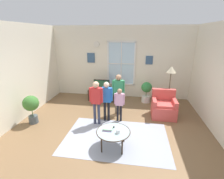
{
  "coord_description": "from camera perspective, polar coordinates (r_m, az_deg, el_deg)",
  "views": [
    {
      "loc": [
        0.7,
        -4.0,
        2.62
      ],
      "look_at": [
        -0.0,
        0.53,
        1.08
      ],
      "focal_mm": 26.54,
      "sensor_mm": 36.0,
      "label": 1
    }
  ],
  "objects": [
    {
      "name": "ground_plane",
      "position": [
        4.84,
        -0.96,
        -14.3
      ],
      "size": [
        6.29,
        6.32,
        0.02
      ],
      "primitive_type": "cube",
      "color": "brown"
    },
    {
      "name": "coffee_table",
      "position": [
        4.05,
        0.45,
        -14.48
      ],
      "size": [
        0.82,
        0.82,
        0.44
      ],
      "color": "#99B2B7",
      "rests_on": "ground_plane"
    },
    {
      "name": "floor_lamp",
      "position": [
        6.07,
        19.63,
        5.1
      ],
      "size": [
        0.32,
        0.32,
        1.58
      ],
      "color": "black",
      "rests_on": "ground_plane"
    },
    {
      "name": "side_wall_left",
      "position": [
        5.51,
        -32.45,
        3.69
      ],
      "size": [
        0.12,
        5.72,
        2.95
      ],
      "color": "silver",
      "rests_on": "ground_plane"
    },
    {
      "name": "potted_plant_corner",
      "position": [
        5.54,
        -26.06,
        -5.01
      ],
      "size": [
        0.46,
        0.46,
        0.89
      ],
      "color": "#4C565B",
      "rests_on": "ground_plane"
    },
    {
      "name": "potted_plant_by_window",
      "position": [
        6.7,
        11.75,
        -0.42
      ],
      "size": [
        0.41,
        0.41,
        0.83
      ],
      "color": "silver",
      "rests_on": "ground_plane"
    },
    {
      "name": "armchair",
      "position": [
        5.76,
        17.32,
        -5.76
      ],
      "size": [
        0.76,
        0.74,
        0.87
      ],
      "color": "#D14C47",
      "rests_on": "ground_plane"
    },
    {
      "name": "cup",
      "position": [
        3.95,
        2.09,
        -14.19
      ],
      "size": [
        0.09,
        0.09,
        0.1
      ],
      "primitive_type": "cylinder",
      "color": "white",
      "rests_on": "coffee_table"
    },
    {
      "name": "area_rug",
      "position": [
        4.58,
        1.44,
        -16.26
      ],
      "size": [
        2.71,
        1.81,
        0.01
      ],
      "primitive_type": "cube",
      "color": "#999EAD",
      "rests_on": "ground_plane"
    },
    {
      "name": "back_wall",
      "position": [
        7.05,
        3.02,
        9.26
      ],
      "size": [
        5.69,
        0.17,
        2.95
      ],
      "color": "silver",
      "rests_on": "ground_plane"
    },
    {
      "name": "person_pink_shirt",
      "position": [
        5.06,
        2.58,
        -4.05
      ],
      "size": [
        0.32,
        0.15,
        1.07
      ],
      "color": "black",
      "rests_on": "ground_plane"
    },
    {
      "name": "person_red_shirt",
      "position": [
        4.84,
        -5.44,
        -2.98
      ],
      "size": [
        0.41,
        0.18,
        1.35
      ],
      "color": "#333851",
      "rests_on": "ground_plane"
    },
    {
      "name": "tv_stand",
      "position": [
        6.88,
        -3.51,
        -1.79
      ],
      "size": [
        1.08,
        0.44,
        0.45
      ],
      "color": "#2D2319",
      "rests_on": "ground_plane"
    },
    {
      "name": "remote_near_books",
      "position": [
        4.14,
        0.11,
        -13.07
      ],
      "size": [
        0.1,
        0.14,
        0.02
      ],
      "primitive_type": "cube",
      "rotation": [
        0.0,
        0.0,
        -0.51
      ],
      "color": "black",
      "rests_on": "coffee_table"
    },
    {
      "name": "person_blue_shirt",
      "position": [
        5.04,
        -1.89,
        -2.61
      ],
      "size": [
        0.38,
        0.17,
        1.27
      ],
      "color": "black",
      "rests_on": "ground_plane"
    },
    {
      "name": "television",
      "position": [
        6.73,
        -3.59,
        1.75
      ],
      "size": [
        0.64,
        0.08,
        0.42
      ],
      "color": "#4C4C4C",
      "rests_on": "tv_stand"
    },
    {
      "name": "person_green_shirt",
      "position": [
        5.45,
        2.21,
        -0.13
      ],
      "size": [
        0.42,
        0.19,
        1.39
      ],
      "color": "#726656",
      "rests_on": "ground_plane"
    },
    {
      "name": "book_stack",
      "position": [
        4.08,
        -1.42,
        -13.33
      ],
      "size": [
        0.22,
        0.19,
        0.05
      ],
      "color": "#B68FC5",
      "rests_on": "coffee_table"
    }
  ]
}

